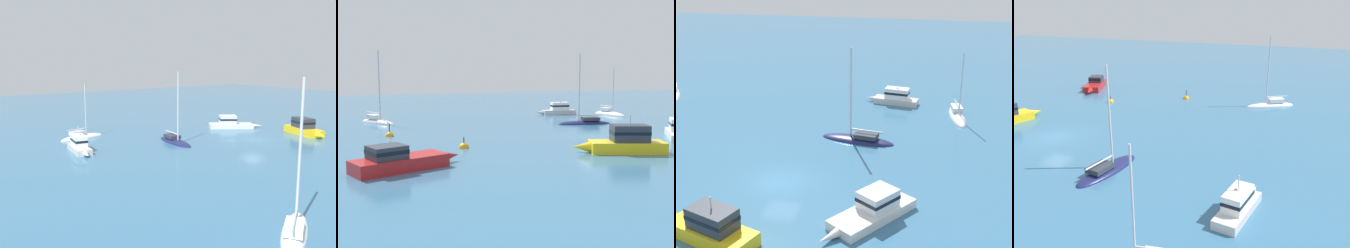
{
  "view_description": "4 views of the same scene",
  "coord_description": "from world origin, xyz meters",
  "views": [
    {
      "loc": [
        30.68,
        -35.79,
        9.58
      ],
      "look_at": [
        -1.52,
        -11.95,
        2.9
      ],
      "focal_mm": 40.75,
      "sensor_mm": 36.0,
      "label": 1
    },
    {
      "loc": [
        21.8,
        35.48,
        6.38
      ],
      "look_at": [
        5.92,
        -7.93,
        0.53
      ],
      "focal_mm": 45.49,
      "sensor_mm": 36.0,
      "label": 2
    },
    {
      "loc": [
        -10.9,
        30.83,
        16.86
      ],
      "look_at": [
        -3.24,
        -8.06,
        1.78
      ],
      "focal_mm": 52.24,
      "sensor_mm": 36.0,
      "label": 3
    },
    {
      "loc": [
        -26.65,
        -23.77,
        13.06
      ],
      "look_at": [
        5.36,
        -11.4,
        1.11
      ],
      "focal_mm": 39.0,
      "sensor_mm": 36.0,
      "label": 4
    }
  ],
  "objects": [
    {
      "name": "ground_plane",
      "position": [
        0.0,
        0.0,
        0.0
      ],
      "size": [
        160.0,
        160.0,
        0.0
      ],
      "primitive_type": "plane",
      "color": "teal"
    },
    {
      "name": "ketch",
      "position": [
        -4.41,
        -8.78,
        0.14
      ],
      "size": [
        6.86,
        2.9,
        8.77
      ],
      "rotation": [
        0.0,
        0.0,
        6.13
      ],
      "color": "#191E4C",
      "rests_on": "ground"
    },
    {
      "name": "cabin_cruiser",
      "position": [
        -7.46,
        3.7,
        0.67
      ],
      "size": [
        5.59,
        7.09,
        1.82
      ],
      "rotation": [
        0.0,
        0.0,
        0.96
      ],
      "color": "silver",
      "rests_on": "ground"
    },
    {
      "name": "motor_cruiser",
      "position": [
        -6.59,
        -19.87,
        0.73
      ],
      "size": [
        5.95,
        2.28,
        2.78
      ],
      "rotation": [
        0.0,
        0.0,
        6.12
      ],
      "color": "silver",
      "rests_on": "ground"
    },
    {
      "name": "launch_1",
      "position": [
        1.76,
        7.91,
        0.86
      ],
      "size": [
        7.24,
        4.02,
        2.95
      ],
      "rotation": [
        0.0,
        0.0,
        5.93
      ],
      "color": "yellow",
      "rests_on": "ground"
    },
    {
      "name": "sloop",
      "position": [
        -13.18,
        -16.69,
        0.1
      ],
      "size": [
        2.27,
        6.12,
        7.34
      ],
      "rotation": [
        0.0,
        0.0,
        1.72
      ],
      "color": "white",
      "rests_on": "ground"
    }
  ]
}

